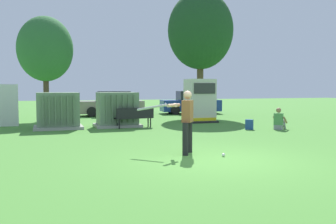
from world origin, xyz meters
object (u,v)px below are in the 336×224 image
at_px(transformer_west, 58,111).
at_px(batter, 185,119).
at_px(parked_car_left_of_center, 191,103).
at_px(seated_spectator, 279,121).
at_px(backpack, 249,125).
at_px(transformer_mid_west, 117,110).
at_px(sports_ball, 223,155).
at_px(generator_enclosure, 200,101).
at_px(parked_car_leftmost, 112,104).
at_px(park_bench, 135,116).

xyz_separation_m(transformer_west, batter, (3.09, -7.67, 0.19)).
relative_size(batter, parked_car_left_of_center, 0.40).
relative_size(transformer_west, batter, 1.21).
bearing_deg(seated_spectator, transformer_west, 159.04).
bearing_deg(transformer_west, batter, -68.02).
bearing_deg(backpack, batter, -136.88).
relative_size(transformer_mid_west, parked_car_left_of_center, 0.48).
bearing_deg(seated_spectator, sports_ball, -137.52).
height_order(sports_ball, backpack, backpack).
height_order(seated_spectator, backpack, seated_spectator).
bearing_deg(generator_enclosure, parked_car_leftmost, 120.40).
height_order(generator_enclosure, batter, generator_enclosure).
height_order(backpack, parked_car_left_of_center, parked_car_left_of_center).
xyz_separation_m(seated_spectator, parked_car_left_of_center, (0.20, 10.57, 0.38)).
bearing_deg(sports_ball, transformer_mid_west, 98.17).
distance_m(generator_enclosure, seated_spectator, 4.73).
distance_m(park_bench, seated_spectator, 6.46).
height_order(transformer_west, generator_enclosure, generator_enclosure).
bearing_deg(parked_car_left_of_center, generator_enclosure, -108.62).
height_order(transformer_mid_west, batter, batter).
height_order(transformer_mid_west, parked_car_leftmost, same).
relative_size(generator_enclosure, parked_car_leftmost, 0.53).
bearing_deg(batter, sports_ball, -42.44).
xyz_separation_m(generator_enclosure, parked_car_left_of_center, (2.13, 6.32, -0.38)).
bearing_deg(parked_car_left_of_center, park_bench, -127.61).
height_order(sports_ball, parked_car_left_of_center, parked_car_left_of_center).
distance_m(seated_spectator, parked_car_left_of_center, 10.58).
bearing_deg(batter, backpack, 43.12).
height_order(transformer_west, sports_ball, transformer_west).
distance_m(generator_enclosure, backpack, 4.02).
bearing_deg(transformer_west, seated_spectator, -20.96).
relative_size(park_bench, parked_car_left_of_center, 0.42).
distance_m(sports_ball, seated_spectator, 7.21).
relative_size(batter, sports_ball, 19.33).
relative_size(transformer_mid_west, sports_ball, 23.33).
bearing_deg(park_bench, transformer_west, 165.76).
xyz_separation_m(transformer_west, park_bench, (3.32, -0.84, -0.25)).
bearing_deg(transformer_mid_west, park_bench, -52.81).
bearing_deg(generator_enclosure, backpack, -80.27).
bearing_deg(backpack, park_bench, 153.64).
height_order(park_bench, parked_car_leftmost, parked_car_leftmost).
xyz_separation_m(transformer_west, parked_car_left_of_center, (9.40, 7.05, -0.04)).
height_order(generator_enclosure, seated_spectator, generator_enclosure).
relative_size(generator_enclosure, backpack, 5.23).
distance_m(transformer_west, parked_car_leftmost, 7.80).
bearing_deg(parked_car_leftmost, park_bench, -92.49).
height_order(generator_enclosure, parked_car_leftmost, generator_enclosure).
xyz_separation_m(batter, backpack, (4.84, 4.54, -0.76)).
xyz_separation_m(batter, parked_car_leftmost, (0.57, 14.56, -0.22)).
relative_size(transformer_mid_west, parked_car_leftmost, 0.48).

